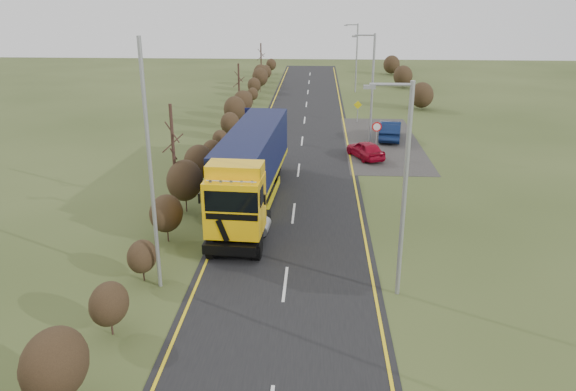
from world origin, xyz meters
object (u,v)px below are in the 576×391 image
at_px(car_red_hatchback, 365,150).
at_px(speed_sign, 377,132).
at_px(lorry, 251,165).
at_px(car_blue_sedan, 390,130).
at_px(streetlight_near, 402,184).

xyz_separation_m(car_red_hatchback, speed_sign, (0.80, 0.61, 1.19)).
bearing_deg(speed_sign, lorry, -127.14).
bearing_deg(car_blue_sedan, lorry, 67.30).
relative_size(lorry, car_red_hatchback, 4.02).
relative_size(car_red_hatchback, car_blue_sedan, 0.80).
distance_m(car_red_hatchback, car_blue_sedan, 6.25).
xyz_separation_m(car_blue_sedan, speed_sign, (-1.68, -5.12, 1.05)).
distance_m(car_red_hatchback, speed_sign, 1.56).
bearing_deg(streetlight_near, speed_sign, 86.90).
xyz_separation_m(car_blue_sedan, streetlight_near, (-2.78, -25.51, 3.93)).
bearing_deg(lorry, speed_sign, 56.41).
distance_m(lorry, car_red_hatchback, 12.52).
bearing_deg(car_red_hatchback, streetlight_near, 65.79).
height_order(streetlight_near, speed_sign, streetlight_near).
relative_size(lorry, streetlight_near, 1.80).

